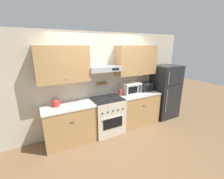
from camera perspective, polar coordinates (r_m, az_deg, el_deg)
The scene contains 10 objects.
ground_plane at distance 3.98m, azimuth 0.21°, elevation -17.44°, with size 16.00×16.00×0.00m, color brown.
wall_back at distance 3.92m, azimuth -3.70°, elevation 5.50°, with size 5.20×0.46×2.55m.
counter_left at distance 3.73m, azimuth -15.85°, elevation -12.46°, with size 1.16×0.64×0.91m.
counter_right at distance 4.50m, azimuth 9.59°, elevation -6.95°, with size 1.22×0.64×0.91m.
stove_range at distance 3.98m, azimuth -1.87°, elevation -9.68°, with size 0.78×0.68×1.01m.
refrigerator at distance 5.03m, azimuth 19.50°, elevation -0.73°, with size 0.77×0.69×1.64m.
tea_kettle at distance 3.58m, azimuth -20.65°, elevation -4.76°, with size 0.21×0.17×0.21m.
microwave at distance 4.29m, azimuth 7.24°, elevation 0.58°, with size 0.50×0.37×0.30m.
utensil_crock at distance 4.11m, azimuth 3.35°, elevation -0.99°, with size 0.12×0.12×0.31m.
toaster_oven at distance 4.60m, azimuth 12.63°, elevation 0.98°, with size 0.34×0.31×0.24m.
Camera 1 is at (-1.58, -2.91, 2.21)m, focal length 24.00 mm.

